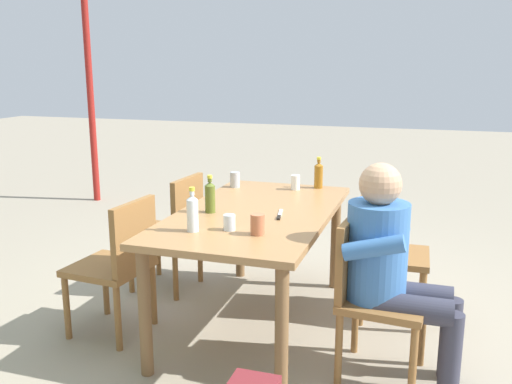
# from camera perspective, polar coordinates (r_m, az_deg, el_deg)

# --- Properties ---
(ground_plane) EXTENTS (24.00, 24.00, 0.00)m
(ground_plane) POSITION_cam_1_polar(r_m,az_deg,el_deg) (3.77, 0.00, -13.28)
(ground_plane) COLOR gray
(dining_table) EXTENTS (1.70, 0.92, 0.77)m
(dining_table) POSITION_cam_1_polar(r_m,az_deg,el_deg) (3.52, 0.00, -3.35)
(dining_table) COLOR #A37547
(dining_table) RESTS_ON ground_plane
(chair_near_left) EXTENTS (0.48, 0.48, 0.87)m
(chair_near_left) POSITION_cam_1_polar(r_m,az_deg,el_deg) (3.09, 11.55, -9.72)
(chair_near_left) COLOR olive
(chair_near_left) RESTS_ON ground_plane
(chair_near_right) EXTENTS (0.45, 0.45, 0.87)m
(chair_near_right) POSITION_cam_1_polar(r_m,az_deg,el_deg) (3.79, 12.86, -5.45)
(chair_near_right) COLOR olive
(chair_near_right) RESTS_ON ground_plane
(chair_far_right) EXTENTS (0.47, 0.47, 0.87)m
(chair_far_right) POSITION_cam_1_polar(r_m,az_deg,el_deg) (4.18, -8.38, -3.51)
(chair_far_right) COLOR olive
(chair_far_right) RESTS_ON ground_plane
(chair_far_left) EXTENTS (0.48, 0.48, 0.87)m
(chair_far_left) POSITION_cam_1_polar(r_m,az_deg,el_deg) (3.55, -13.84, -6.79)
(chair_far_left) COLOR olive
(chair_far_left) RESTS_ON ground_plane
(person_in_white_shirt) EXTENTS (0.47, 0.62, 1.18)m
(person_in_white_shirt) POSITION_cam_1_polar(r_m,az_deg,el_deg) (3.01, 13.75, -7.01)
(person_in_white_shirt) COLOR #3D70B2
(person_in_white_shirt) RESTS_ON ground_plane
(bottle_clear) EXTENTS (0.06, 0.06, 0.25)m
(bottle_clear) POSITION_cam_1_polar(r_m,az_deg,el_deg) (3.06, -6.53, -2.10)
(bottle_clear) COLOR white
(bottle_clear) RESTS_ON dining_table
(bottle_olive) EXTENTS (0.06, 0.06, 0.24)m
(bottle_olive) POSITION_cam_1_polar(r_m,az_deg,el_deg) (3.44, -4.74, -0.46)
(bottle_olive) COLOR #566623
(bottle_olive) RESTS_ON dining_table
(bottle_amber) EXTENTS (0.06, 0.06, 0.23)m
(bottle_amber) POSITION_cam_1_polar(r_m,az_deg,el_deg) (4.14, 6.43, 1.78)
(bottle_amber) COLOR #996019
(bottle_amber) RESTS_ON dining_table
(cup_steel) EXTENTS (0.07, 0.07, 0.11)m
(cup_steel) POSITION_cam_1_polar(r_m,az_deg,el_deg) (4.15, -2.18, 1.28)
(cup_steel) COLOR #B2B7BC
(cup_steel) RESTS_ON dining_table
(cup_terracotta) EXTENTS (0.08, 0.08, 0.11)m
(cup_terracotta) POSITION_cam_1_polar(r_m,az_deg,el_deg) (3.00, 0.16, -3.34)
(cup_terracotta) COLOR #BC6B47
(cup_terracotta) RESTS_ON dining_table
(cup_white) EXTENTS (0.06, 0.06, 0.11)m
(cup_white) POSITION_cam_1_polar(r_m,az_deg,el_deg) (4.08, 4.07, 0.99)
(cup_white) COLOR white
(cup_white) RESTS_ON dining_table
(cup_glass) EXTENTS (0.07, 0.07, 0.09)m
(cup_glass) POSITION_cam_1_polar(r_m,az_deg,el_deg) (3.08, -2.75, -3.13)
(cup_glass) COLOR silver
(cup_glass) RESTS_ON dining_table
(table_knife) EXTENTS (0.24, 0.07, 0.01)m
(table_knife) POSITION_cam_1_polar(r_m,az_deg,el_deg) (3.38, 2.43, -2.38)
(table_knife) COLOR silver
(table_knife) RESTS_ON dining_table
(lamp_post) EXTENTS (0.56, 0.20, 2.84)m
(lamp_post) POSITION_cam_1_polar(r_m,az_deg,el_deg) (7.09, -17.00, 15.20)
(lamp_post) COLOR maroon
(lamp_post) RESTS_ON ground_plane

